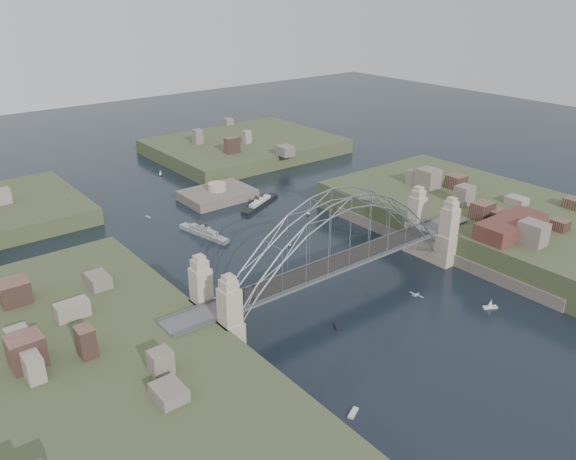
# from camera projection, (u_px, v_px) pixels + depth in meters

# --- Properties ---
(ground) EXTENTS (500.00, 500.00, 0.00)m
(ground) POSITION_uv_depth(u_px,v_px,m) (338.00, 296.00, 127.81)
(ground) COLOR black
(ground) RESTS_ON ground
(bridge) EXTENTS (84.00, 13.80, 24.60)m
(bridge) POSITION_uv_depth(u_px,v_px,m) (340.00, 246.00, 122.90)
(bridge) COLOR #535356
(bridge) RESTS_ON ground
(shore_west) EXTENTS (50.50, 90.00, 12.00)m
(shore_west) POSITION_uv_depth(u_px,v_px,m) (84.00, 394.00, 94.39)
(shore_west) COLOR #3B4728
(shore_west) RESTS_ON ground
(shore_east) EXTENTS (50.50, 90.00, 12.00)m
(shore_east) POSITION_uv_depth(u_px,v_px,m) (488.00, 226.00, 159.67)
(shore_east) COLOR #3B4728
(shore_east) RESTS_ON ground
(headland_ne) EXTENTS (70.00, 55.00, 9.50)m
(headland_ne) POSITION_uv_depth(u_px,v_px,m) (245.00, 151.00, 235.07)
(headland_ne) COLOR #3B4728
(headland_ne) RESTS_ON ground
(fort_island) EXTENTS (22.00, 16.00, 9.40)m
(fort_island) POSITION_uv_depth(u_px,v_px,m) (218.00, 200.00, 185.11)
(fort_island) COLOR #5D524B
(fort_island) RESTS_ON ground
(wharf_shed) EXTENTS (20.00, 8.00, 4.00)m
(wharf_shed) POSITION_uv_depth(u_px,v_px,m) (511.00, 226.00, 138.81)
(wharf_shed) COLOR #592D26
(wharf_shed) RESTS_ON shore_east
(finger_pier) EXTENTS (4.00, 22.00, 1.40)m
(finger_pier) POSITION_uv_depth(u_px,v_px,m) (548.00, 288.00, 129.61)
(finger_pier) COLOR #535356
(finger_pier) RESTS_ON ground
(naval_cruiser_near) EXTENTS (5.89, 18.19, 5.42)m
(naval_cruiser_near) POSITION_uv_depth(u_px,v_px,m) (204.00, 233.00, 158.00)
(naval_cruiser_near) COLOR gray
(naval_cruiser_near) RESTS_ON ground
(naval_cruiser_far) EXTENTS (8.05, 18.28, 6.21)m
(naval_cruiser_far) POSITION_uv_depth(u_px,v_px,m) (71.00, 206.00, 176.71)
(naval_cruiser_far) COLOR gray
(naval_cruiser_far) RESTS_ON ground
(ocean_liner) EXTENTS (18.55, 10.76, 4.74)m
(ocean_liner) POSITION_uv_depth(u_px,v_px,m) (260.00, 203.00, 179.31)
(ocean_liner) COLOR black
(ocean_liner) RESTS_ON ground
(aeroplane) EXTENTS (1.69, 3.14, 0.46)m
(aeroplane) POSITION_uv_depth(u_px,v_px,m) (416.00, 295.00, 112.50)
(aeroplane) COLOR silver
(small_boat_a) EXTENTS (2.72, 2.17, 1.43)m
(small_boat_a) POSITION_uv_depth(u_px,v_px,m) (213.00, 301.00, 125.31)
(small_boat_a) COLOR beige
(small_boat_a) RESTS_ON ground
(small_boat_b) EXTENTS (1.58, 1.80, 1.43)m
(small_boat_b) POSITION_uv_depth(u_px,v_px,m) (290.00, 245.00, 151.85)
(small_boat_b) COLOR beige
(small_boat_b) RESTS_ON ground
(small_boat_c) EXTENTS (1.99, 2.66, 0.45)m
(small_boat_c) POSITION_uv_depth(u_px,v_px,m) (337.00, 327.00, 115.99)
(small_boat_c) COLOR beige
(small_boat_c) RESTS_ON ground
(small_boat_d) EXTENTS (2.21, 2.15, 2.38)m
(small_boat_d) POSITION_uv_depth(u_px,v_px,m) (308.00, 212.00, 172.06)
(small_boat_d) COLOR beige
(small_boat_d) RESTS_ON ground
(small_boat_e) EXTENTS (3.42, 3.77, 1.43)m
(small_boat_e) POSITION_uv_depth(u_px,v_px,m) (108.00, 246.00, 151.60)
(small_boat_e) COLOR beige
(small_boat_e) RESTS_ON ground
(small_boat_f) EXTENTS (1.54, 1.40, 0.45)m
(small_boat_f) POSITION_uv_depth(u_px,v_px,m) (213.00, 236.00, 157.89)
(small_boat_f) COLOR beige
(small_boat_f) RESTS_ON ground
(small_boat_g) EXTENTS (3.22, 2.43, 2.38)m
(small_boat_g) POSITION_uv_depth(u_px,v_px,m) (490.00, 305.00, 122.81)
(small_boat_g) COLOR beige
(small_boat_g) RESTS_ON ground
(small_boat_h) EXTENTS (0.96, 2.02, 0.45)m
(small_boat_h) POSITION_uv_depth(u_px,v_px,m) (148.00, 217.00, 170.36)
(small_boat_h) COLOR beige
(small_boat_h) RESTS_ON ground
(small_boat_i) EXTENTS (2.60, 1.37, 1.43)m
(small_boat_i) POSITION_uv_depth(u_px,v_px,m) (389.00, 240.00, 154.90)
(small_boat_i) COLOR beige
(small_boat_i) RESTS_ON ground
(small_boat_j) EXTENTS (2.87, 1.99, 0.45)m
(small_boat_j) POSITION_uv_depth(u_px,v_px,m) (353.00, 413.00, 92.83)
(small_boat_j) COLOR beige
(small_boat_j) RESTS_ON ground
(small_boat_k) EXTENTS (1.24, 1.70, 2.38)m
(small_boat_k) POSITION_uv_depth(u_px,v_px,m) (160.00, 173.00, 207.06)
(small_boat_k) COLOR beige
(small_boat_k) RESTS_ON ground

